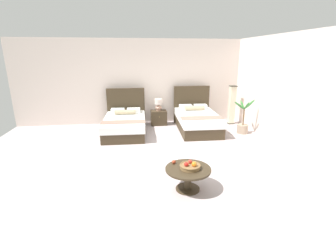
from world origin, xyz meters
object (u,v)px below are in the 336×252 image
(table_lamp, at_px, (159,104))
(floor_lamp_corner, at_px, (232,105))
(coffee_table, at_px, (188,174))
(nightstand, at_px, (159,118))
(loose_apple, at_px, (174,162))
(bed_near_corner, at_px, (197,120))
(potted_palm, at_px, (243,125))
(bed_near_window, at_px, (125,124))
(fruit_bowl, at_px, (190,166))

(table_lamp, bearing_deg, floor_lamp_corner, -5.27)
(coffee_table, relative_size, floor_lamp_corner, 0.61)
(nightstand, distance_m, loose_apple, 4.08)
(table_lamp, relative_size, coffee_table, 0.50)
(bed_near_corner, height_order, coffee_table, bed_near_corner)
(table_lamp, height_order, loose_apple, table_lamp)
(coffee_table, relative_size, potted_palm, 0.76)
(nightstand, bearing_deg, potted_palm, -28.12)
(bed_near_corner, bearing_deg, bed_near_window, 179.80)
(bed_near_corner, relative_size, potted_palm, 1.97)
(table_lamp, xyz_separation_m, floor_lamp_corner, (2.52, -0.23, -0.06))
(bed_near_window, bearing_deg, nightstand, 33.80)
(table_lamp, bearing_deg, fruit_bowl, -88.66)
(coffee_table, distance_m, potted_palm, 3.82)
(coffee_table, height_order, fruit_bowl, fruit_bowl)
(nightstand, xyz_separation_m, potted_palm, (2.46, -1.31, 0.01))
(bed_near_corner, distance_m, loose_apple, 3.56)
(nightstand, bearing_deg, table_lamp, 90.00)
(bed_near_window, bearing_deg, coffee_table, -71.33)
(table_lamp, bearing_deg, nightstand, -90.00)
(bed_near_corner, xyz_separation_m, coffee_table, (-1.08, -3.53, -0.01))
(nightstand, distance_m, table_lamp, 0.48)
(bed_near_window, xyz_separation_m, bed_near_corner, (2.28, -0.01, 0.03))
(nightstand, height_order, floor_lamp_corner, floor_lamp_corner)
(table_lamp, relative_size, floor_lamp_corner, 0.30)
(bed_near_corner, distance_m, coffee_table, 3.69)
(floor_lamp_corner, distance_m, potted_palm, 1.17)
(bed_near_corner, xyz_separation_m, floor_lamp_corner, (1.37, 0.55, 0.34))
(bed_near_window, xyz_separation_m, coffee_table, (1.20, -3.54, 0.02))
(potted_palm, bearing_deg, loose_apple, -133.41)
(table_lamp, bearing_deg, loose_apple, -92.13)
(fruit_bowl, height_order, loose_apple, fruit_bowl)
(floor_lamp_corner, bearing_deg, bed_near_window, -171.54)
(bed_near_window, height_order, potted_palm, bed_near_window)
(nightstand, bearing_deg, fruit_bowl, -88.65)
(table_lamp, xyz_separation_m, loose_apple, (-0.15, -4.09, -0.27))
(bed_near_corner, bearing_deg, nightstand, 146.40)
(coffee_table, height_order, loose_apple, loose_apple)
(table_lamp, height_order, potted_palm, potted_palm)
(fruit_bowl, bearing_deg, bed_near_window, 109.11)
(bed_near_window, bearing_deg, floor_lamp_corner, 8.46)
(nightstand, xyz_separation_m, floor_lamp_corner, (2.52, -0.21, 0.41))
(bed_near_window, bearing_deg, loose_apple, -73.60)
(bed_near_window, distance_m, potted_palm, 3.63)
(coffee_table, bearing_deg, fruit_bowl, -16.29)
(bed_near_corner, xyz_separation_m, loose_apple, (-1.30, -3.31, 0.14))
(bed_near_corner, relative_size, loose_apple, 29.41)
(bed_near_corner, xyz_separation_m, potted_palm, (1.31, -0.55, -0.06))
(table_lamp, xyz_separation_m, coffee_table, (0.07, -4.32, -0.42))
(bed_near_window, xyz_separation_m, potted_palm, (3.59, -0.56, -0.03))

